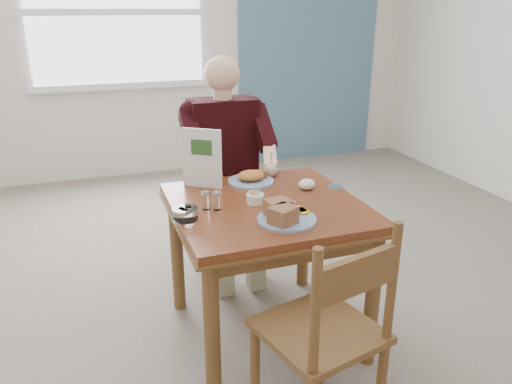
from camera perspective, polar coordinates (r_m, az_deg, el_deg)
name	(u,v)px	position (r m, az deg, el deg)	size (l,w,h in m)	color
floor	(266,331)	(2.80, 1.12, -15.62)	(6.00, 6.00, 0.00)	#6E6659
wall_back	(160,34)	(5.19, -10.96, 17.35)	(5.50, 5.50, 0.00)	silver
accent_panel	(310,31)	(5.64, 6.14, 17.81)	(1.60, 0.02, 2.80)	slate
lemon_wedge	(274,217)	(2.24, 2.07, -2.90)	(0.05, 0.04, 0.03)	gold
napkin	(307,184)	(2.62, 5.84, 0.89)	(0.09, 0.07, 0.06)	white
metal_dish	(335,187)	(2.66, 9.05, 0.54)	(0.08, 0.08, 0.01)	silver
window	(116,12)	(5.10, -15.75, 19.19)	(1.72, 0.04, 1.42)	white
table	(267,224)	(2.48, 1.22, -3.62)	(0.92, 0.92, 0.75)	brown
chair_far	(223,199)	(3.24, -3.74, -0.77)	(0.42, 0.42, 0.95)	brown
chair_near	(327,334)	(2.00, 8.11, -15.77)	(0.51, 0.51, 0.95)	brown
diner	(226,153)	(3.06, -3.42, 4.47)	(0.53, 0.56, 1.39)	tan
near_plate	(284,214)	(2.22, 3.21, -2.56)	(0.34, 0.34, 0.09)	white
far_plate	(252,178)	(2.71, -0.51, 1.62)	(0.29, 0.29, 0.07)	white
caddy	(255,198)	(2.43, -0.09, -0.73)	(0.10, 0.10, 0.07)	white
shakers	(211,201)	(2.35, -5.13, -0.98)	(0.10, 0.07, 0.09)	white
creamer	(185,214)	(2.26, -8.12, -2.46)	(0.14, 0.14, 0.05)	white
menu	(202,158)	(2.62, -6.21, 3.89)	(0.19, 0.14, 0.31)	white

